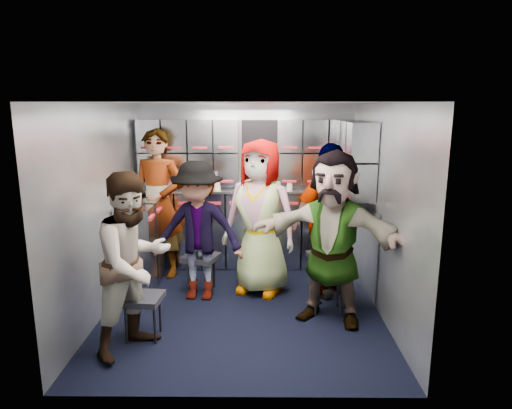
{
  "coord_description": "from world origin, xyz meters",
  "views": [
    {
      "loc": [
        0.18,
        -4.44,
        2.08
      ],
      "look_at": [
        0.14,
        0.35,
        1.03
      ],
      "focal_mm": 32.0,
      "sensor_mm": 36.0,
      "label": 1
    }
  ],
  "objects_px": {
    "jump_seat_near_right": "(328,278)",
    "attendant_arc_b": "(198,231)",
    "attendant_arc_a": "(134,263)",
    "jump_seat_near_left": "(142,301)",
    "jump_seat_mid_right": "(323,258)",
    "attendant_standing": "(158,204)",
    "jump_seat_center": "(260,252)",
    "jump_seat_mid_left": "(201,259)",
    "attendant_arc_d": "(327,220)",
    "attendant_arc_c": "(260,217)",
    "attendant_arc_e": "(332,238)"
  },
  "relations": [
    {
      "from": "jump_seat_near_right",
      "to": "attendant_arc_b",
      "type": "xyz_separation_m",
      "value": [
        -1.35,
        0.34,
        0.4
      ]
    },
    {
      "from": "attendant_arc_a",
      "to": "jump_seat_near_left",
      "type": "bearing_deg",
      "value": 34.69
    },
    {
      "from": "jump_seat_near_left",
      "to": "jump_seat_mid_right",
      "type": "relative_size",
      "value": 1.03
    },
    {
      "from": "attendant_standing",
      "to": "attendant_arc_a",
      "type": "bearing_deg",
      "value": -72.29
    },
    {
      "from": "attendant_arc_a",
      "to": "attendant_arc_b",
      "type": "relative_size",
      "value": 1.03
    },
    {
      "from": "jump_seat_mid_right",
      "to": "attendant_standing",
      "type": "bearing_deg",
      "value": 169.53
    },
    {
      "from": "attendant_standing",
      "to": "jump_seat_near_right",
      "type": "bearing_deg",
      "value": -16.34
    },
    {
      "from": "jump_seat_center",
      "to": "jump_seat_near_right",
      "type": "xyz_separation_m",
      "value": [
        0.68,
        -0.71,
        -0.04
      ]
    },
    {
      "from": "jump_seat_mid_right",
      "to": "attendant_standing",
      "type": "height_order",
      "value": "attendant_standing"
    },
    {
      "from": "jump_seat_mid_left",
      "to": "jump_seat_mid_right",
      "type": "bearing_deg",
      "value": 6.14
    },
    {
      "from": "attendant_arc_d",
      "to": "attendant_arc_c",
      "type": "bearing_deg",
      "value": 137.6
    },
    {
      "from": "jump_seat_near_left",
      "to": "attendant_arc_c",
      "type": "relative_size",
      "value": 0.24
    },
    {
      "from": "jump_seat_center",
      "to": "attendant_standing",
      "type": "distance_m",
      "value": 1.38
    },
    {
      "from": "jump_seat_center",
      "to": "jump_seat_near_right",
      "type": "height_order",
      "value": "jump_seat_center"
    },
    {
      "from": "jump_seat_near_right",
      "to": "attendant_arc_d",
      "type": "bearing_deg",
      "value": 84.56
    },
    {
      "from": "attendant_arc_c",
      "to": "jump_seat_near_right",
      "type": "bearing_deg",
      "value": -15.98
    },
    {
      "from": "jump_seat_mid_left",
      "to": "attendant_arc_a",
      "type": "bearing_deg",
      "value": -107.38
    },
    {
      "from": "jump_seat_near_right",
      "to": "attendant_arc_a",
      "type": "distance_m",
      "value": 1.94
    },
    {
      "from": "jump_seat_mid_left",
      "to": "jump_seat_center",
      "type": "bearing_deg",
      "value": 15.95
    },
    {
      "from": "attendant_standing",
      "to": "attendant_arc_c",
      "type": "relative_size",
      "value": 1.05
    },
    {
      "from": "attendant_arc_a",
      "to": "attendant_arc_b",
      "type": "bearing_deg",
      "value": 14.61
    },
    {
      "from": "jump_seat_near_left",
      "to": "attendant_arc_e",
      "type": "height_order",
      "value": "attendant_arc_e"
    },
    {
      "from": "attendant_arc_a",
      "to": "jump_seat_mid_left",
      "type": "bearing_deg",
      "value": 17.31
    },
    {
      "from": "jump_seat_mid_left",
      "to": "attendant_standing",
      "type": "bearing_deg",
      "value": 137.9
    },
    {
      "from": "attendant_arc_d",
      "to": "attendant_arc_e",
      "type": "distance_m",
      "value": 0.67
    },
    {
      "from": "jump_seat_mid_left",
      "to": "attendant_arc_e",
      "type": "xyz_separation_m",
      "value": [
        1.35,
        -0.7,
        0.46
      ]
    },
    {
      "from": "jump_seat_near_left",
      "to": "jump_seat_mid_right",
      "type": "xyz_separation_m",
      "value": [
        1.79,
        1.22,
        -0.01
      ]
    },
    {
      "from": "attendant_arc_b",
      "to": "attendant_arc_d",
      "type": "xyz_separation_m",
      "value": [
        1.4,
        0.15,
        0.09
      ]
    },
    {
      "from": "jump_seat_center",
      "to": "jump_seat_near_right",
      "type": "bearing_deg",
      "value": -46.25
    },
    {
      "from": "jump_seat_center",
      "to": "attendant_arc_d",
      "type": "distance_m",
      "value": 0.88
    },
    {
      "from": "jump_seat_mid_right",
      "to": "attendant_arc_c",
      "type": "relative_size",
      "value": 0.23
    },
    {
      "from": "attendant_arc_d",
      "to": "jump_seat_near_right",
      "type": "bearing_deg",
      "value": -134.66
    },
    {
      "from": "jump_seat_center",
      "to": "attendant_arc_b",
      "type": "height_order",
      "value": "attendant_arc_b"
    },
    {
      "from": "jump_seat_near_left",
      "to": "jump_seat_near_right",
      "type": "bearing_deg",
      "value": 17.53
    },
    {
      "from": "jump_seat_mid_right",
      "to": "attendant_arc_c",
      "type": "bearing_deg",
      "value": -169.18
    },
    {
      "from": "jump_seat_near_left",
      "to": "jump_seat_near_right",
      "type": "relative_size",
      "value": 0.99
    },
    {
      "from": "attendant_arc_b",
      "to": "jump_seat_near_left",
      "type": "bearing_deg",
      "value": -107.99
    },
    {
      "from": "attendant_arc_c",
      "to": "jump_seat_near_left",
      "type": "bearing_deg",
      "value": -112.38
    },
    {
      "from": "attendant_standing",
      "to": "attendant_arc_a",
      "type": "height_order",
      "value": "attendant_standing"
    },
    {
      "from": "jump_seat_mid_left",
      "to": "jump_seat_near_right",
      "type": "height_order",
      "value": "jump_seat_mid_left"
    },
    {
      "from": "jump_seat_near_left",
      "to": "attendant_standing",
      "type": "distance_m",
      "value": 1.69
    },
    {
      "from": "jump_seat_mid_left",
      "to": "attendant_standing",
      "type": "relative_size",
      "value": 0.25
    },
    {
      "from": "attendant_arc_e",
      "to": "attendant_arc_b",
      "type": "bearing_deg",
      "value": -177.39
    },
    {
      "from": "attendant_arc_b",
      "to": "attendant_arc_e",
      "type": "relative_size",
      "value": 0.9
    },
    {
      "from": "jump_seat_mid_left",
      "to": "attendant_arc_b",
      "type": "bearing_deg",
      "value": -90.0
    },
    {
      "from": "jump_seat_near_right",
      "to": "attendant_arc_b",
      "type": "bearing_deg",
      "value": 165.8
    },
    {
      "from": "jump_seat_mid_left",
      "to": "jump_seat_near_right",
      "type": "relative_size",
      "value": 1.1
    },
    {
      "from": "attendant_standing",
      "to": "attendant_arc_e",
      "type": "relative_size",
      "value": 1.08
    },
    {
      "from": "attendant_arc_a",
      "to": "attendant_arc_e",
      "type": "bearing_deg",
      "value": -37.77
    },
    {
      "from": "attendant_arc_e",
      "to": "attendant_arc_c",
      "type": "bearing_deg",
      "value": 157.49
    }
  ]
}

